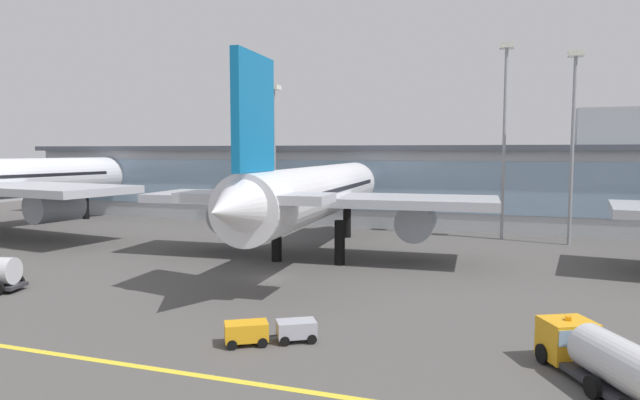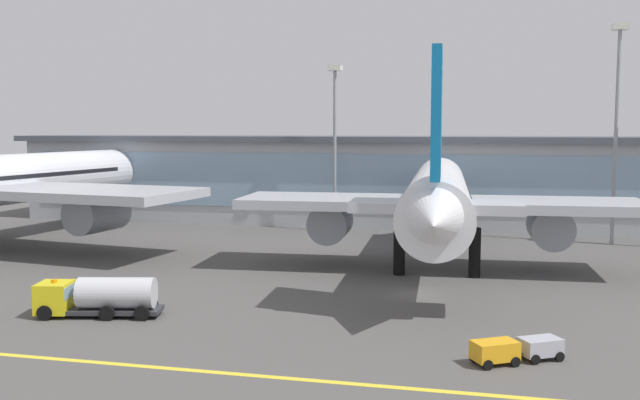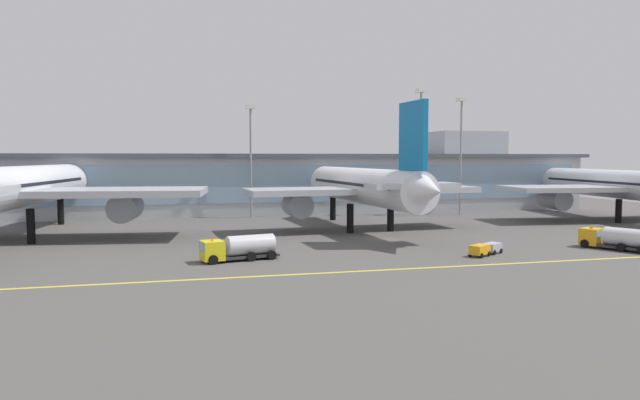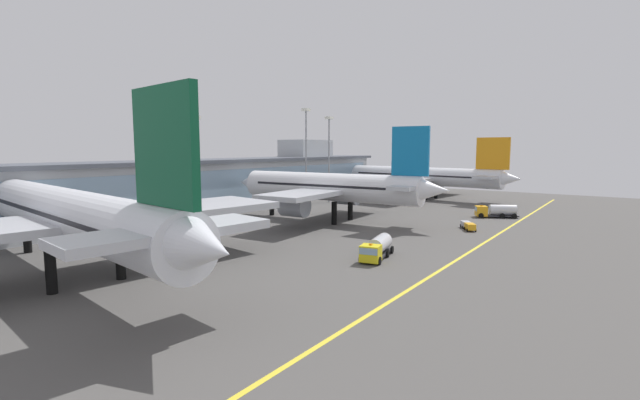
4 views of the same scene
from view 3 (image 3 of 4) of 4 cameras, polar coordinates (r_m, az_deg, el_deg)
ground_plane at (r=85.26m, az=6.02°, el=-3.84°), size 180.00×180.00×0.00m
taxiway_centreline_stripe at (r=65.33m, az=12.73°, el=-6.41°), size 144.00×0.50×0.01m
terminal_building at (r=126.03m, az=0.06°, el=1.90°), size 128.42×14.00×17.85m
airliner_near_left at (r=93.58m, az=-27.99°, el=0.98°), size 55.01×61.51×20.41m
airliner_near_right at (r=95.10m, az=4.33°, el=1.31°), size 39.07×49.98×19.42m
airliner_far_right at (r=122.89m, az=27.65°, el=1.28°), size 45.49×59.44×18.21m
fuel_tanker_truck at (r=67.87m, az=-8.16°, el=-4.66°), size 9.36×4.59×2.90m
baggage_tug_near at (r=84.23m, az=26.98°, el=-3.35°), size 6.34×9.15×2.90m
service_truck_far at (r=73.86m, az=15.96°, el=-4.62°), size 5.56×4.29×1.40m
apron_light_mast_west at (r=121.31m, az=9.86°, el=6.41°), size 1.80×1.80×25.82m
apron_light_mast_centre at (r=114.82m, az=-6.83°, el=5.52°), size 1.80×1.80×22.02m
apron_light_mast_east at (r=123.07m, az=13.70°, el=5.86°), size 1.80×1.80×24.05m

